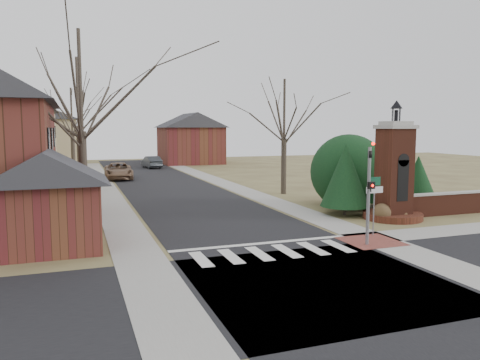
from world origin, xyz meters
name	(u,v)px	position (x,y,z in m)	size (l,w,h in m)	color
ground	(282,258)	(0.00, 0.00, 0.00)	(120.00, 120.00, 0.00)	brown
main_street	(170,188)	(0.00, 22.00, 0.01)	(8.00, 70.00, 0.01)	black
cross_street	(320,282)	(0.00, -3.00, 0.01)	(120.00, 8.00, 0.01)	black
crosswalk_zone	(273,252)	(0.00, 0.80, 0.01)	(8.00, 2.20, 0.02)	silver
stop_bar	(259,244)	(0.00, 2.30, 0.01)	(8.00, 0.35, 0.02)	silver
sidewalk_right_main	(230,186)	(5.20, 22.00, 0.01)	(2.00, 60.00, 0.02)	gray
sidewalk_left	(105,191)	(-5.20, 22.00, 0.01)	(2.00, 60.00, 0.02)	gray
curb_apron	(371,241)	(4.80, 1.00, 0.01)	(2.40, 2.40, 0.02)	brown
traffic_signal_pole	(369,185)	(4.30, 0.57, 2.59)	(0.28, 0.41, 4.50)	slate
sign_post	(374,194)	(5.59, 1.99, 1.95)	(0.90, 0.07, 2.75)	slate
brick_gate_monument	(394,180)	(9.00, 4.99, 2.17)	(3.20, 3.20, 6.47)	#5B281A
brick_garden_wall	(457,203)	(13.50, 5.00, 0.66)	(7.50, 0.50, 1.30)	#5B281A
garage_left	(48,195)	(-8.52, 4.49, 2.24)	(4.80, 4.80, 4.29)	brown
house_distant_left	(34,134)	(-12.01, 48.00, 4.25)	(10.80, 8.80, 8.53)	tan
house_distant_right	(190,137)	(7.99, 47.99, 3.65)	(8.80, 8.80, 7.30)	brown
evergreen_near	(345,175)	(7.20, 7.00, 2.30)	(2.80, 2.80, 4.10)	#473D33
evergreen_mid	(381,167)	(10.50, 8.20, 2.60)	(3.40, 3.40, 4.70)	#473D33
evergreen_far	(418,178)	(12.50, 7.20, 1.90)	(2.40, 2.40, 3.30)	#473D33
evergreen_mass	(348,169)	(9.00, 9.50, 2.40)	(4.80, 4.80, 4.80)	black
bare_tree_0	(80,74)	(-7.00, 9.00, 7.70)	(8.05, 8.05, 11.15)	#473D33
bare_tree_1	(77,88)	(-7.00, 22.00, 8.03)	(8.40, 8.40, 11.64)	#473D33
bare_tree_2	(71,108)	(-7.50, 35.00, 7.03)	(7.35, 7.35, 10.19)	#473D33
bare_tree_3	(284,105)	(7.50, 16.00, 6.69)	(7.00, 7.00, 9.70)	#473D33
pickup_truck	(118,171)	(-3.40, 30.64, 0.79)	(2.63, 5.71, 1.59)	brown
distant_car	(151,162)	(1.60, 42.08, 0.75)	(1.58, 4.52, 1.49)	#34383C
dry_shrub_left	(382,212)	(7.99, 4.60, 0.49)	(0.98, 0.98, 0.98)	brown
dry_shrub_right	(402,213)	(9.30, 4.60, 0.37)	(0.73, 0.73, 0.73)	brown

